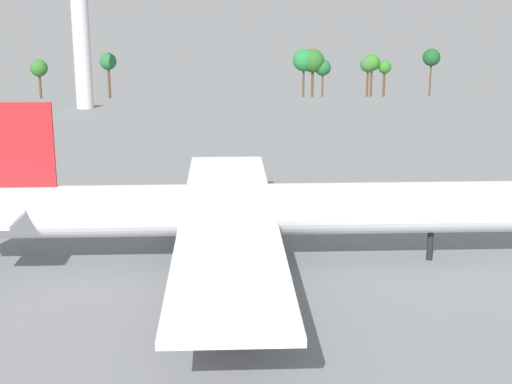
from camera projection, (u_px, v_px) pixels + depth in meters
The scene contains 4 objects.
ground_plane at pixel (256, 262), 80.91m from camera, with size 264.57×264.57×0.00m, color slate.
cargo_airplane at pixel (251, 210), 79.39m from camera, with size 66.14×61.72×17.95m.
control_tower at pixel (81, 26), 195.83m from camera, with size 8.81×8.81×36.46m.
tree_line_backdrop at pixel (293, 63), 222.72m from camera, with size 125.37×7.18×14.72m.
Camera 1 is at (-3.38, -76.31, 27.80)m, focal length 51.03 mm.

